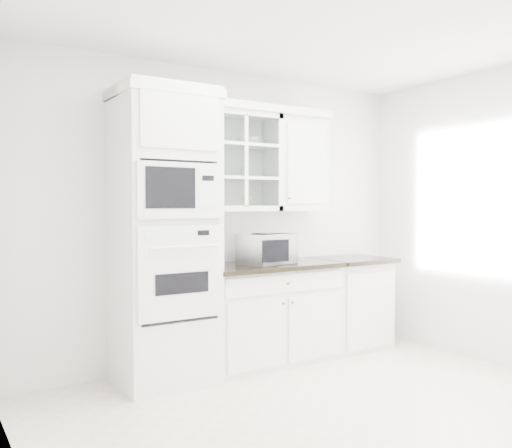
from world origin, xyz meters
TOP-DOWN VIEW (x-y plane):
  - ground at (0.00, 0.00)m, footprint 4.00×3.50m
  - room_shell at (0.00, 0.43)m, footprint 4.00×3.50m
  - oven_column at (-0.75, 1.42)m, footprint 0.76×0.68m
  - base_cabinet_run at (0.28, 1.45)m, footprint 1.32×0.67m
  - extra_base_cabinet at (1.28, 1.45)m, footprint 0.72×0.67m
  - upper_cabinet_glass at (0.03, 1.58)m, footprint 0.80×0.33m
  - upper_cabinet_solid at (0.71, 1.58)m, footprint 0.55×0.33m
  - crown_molding at (-0.07, 1.56)m, footprint 2.14×0.38m
  - countertop_microwave at (0.24, 1.41)m, footprint 0.56×0.50m
  - bowl_a at (-0.19, 1.60)m, footprint 0.25×0.25m
  - bowl_b at (0.15, 1.58)m, footprint 0.26×0.26m
  - cup_a at (-0.17, 1.58)m, footprint 0.16×0.16m
  - cup_b at (0.13, 1.60)m, footprint 0.11×0.11m

SIDE VIEW (x-z plane):
  - ground at x=0.00m, z-range 0.00..0.01m
  - base_cabinet_run at x=0.28m, z-range 0.00..0.92m
  - extra_base_cabinet at x=1.28m, z-range 0.00..0.92m
  - countertop_microwave at x=0.24m, z-range 0.92..1.20m
  - oven_column at x=-0.75m, z-range 0.00..2.40m
  - cup_b at x=0.13m, z-range 1.71..1.80m
  - cup_a at x=-0.17m, z-range 1.71..1.81m
  - room_shell at x=0.00m, z-range 0.43..3.13m
  - upper_cabinet_glass at x=0.03m, z-range 1.40..2.30m
  - upper_cabinet_solid at x=0.71m, z-range 1.40..2.30m
  - bowl_a at x=-0.19m, z-range 2.01..2.06m
  - bowl_b at x=0.15m, z-range 2.01..2.07m
  - crown_molding at x=-0.07m, z-range 2.30..2.37m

